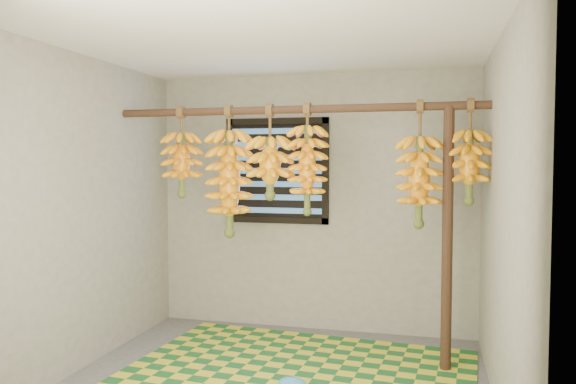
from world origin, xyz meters
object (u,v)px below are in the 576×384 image
(woven_mat, at_px, (294,377))
(plastic_bag, at_px, (292,384))
(banana_bunch_c, at_px, (270,167))
(banana_bunch_d, at_px, (307,170))
(banana_bunch_a, at_px, (182,164))
(banana_bunch_e, at_px, (419,181))
(banana_bunch_f, at_px, (469,167))
(banana_bunch_b, at_px, (229,183))
(support_post, at_px, (447,239))

(woven_mat, height_order, plastic_bag, plastic_bag)
(banana_bunch_c, bearing_deg, banana_bunch_d, 0.00)
(woven_mat, xyz_separation_m, plastic_bag, (0.05, -0.25, 0.05))
(banana_bunch_c, distance_m, banana_bunch_d, 0.31)
(banana_bunch_a, height_order, banana_bunch_e, same)
(banana_bunch_c, distance_m, banana_bunch_f, 1.54)
(woven_mat, distance_m, banana_bunch_b, 1.61)
(woven_mat, bearing_deg, plastic_bag, -78.02)
(plastic_bag, bearing_deg, woven_mat, 101.98)
(support_post, xyz_separation_m, woven_mat, (-1.08, -0.43, -0.99))
(support_post, xyz_separation_m, banana_bunch_d, (-1.08, 0.00, 0.52))
(woven_mat, xyz_separation_m, banana_bunch_a, (-1.08, 0.43, 1.56))
(banana_bunch_c, bearing_deg, banana_bunch_a, -180.00)
(banana_bunch_b, height_order, banana_bunch_d, same)
(banana_bunch_a, xyz_separation_m, banana_bunch_c, (0.78, 0.00, -0.02))
(banana_bunch_b, bearing_deg, banana_bunch_d, 0.00)
(banana_bunch_e, bearing_deg, woven_mat, -153.63)
(banana_bunch_d, height_order, banana_bunch_e, same)
(banana_bunch_b, relative_size, banana_bunch_e, 1.12)
(banana_bunch_a, bearing_deg, support_post, 0.00)
(banana_bunch_a, bearing_deg, banana_bunch_b, 0.00)
(plastic_bag, xyz_separation_m, banana_bunch_c, (-0.36, 0.68, 1.49))
(support_post, height_order, banana_bunch_f, banana_bunch_f)
(plastic_bag, xyz_separation_m, banana_bunch_e, (0.82, 0.68, 1.38))
(banana_bunch_e, bearing_deg, banana_bunch_c, 180.00)
(banana_bunch_a, relative_size, banana_bunch_e, 0.79)
(banana_bunch_a, xyz_separation_m, banana_bunch_e, (1.95, 0.00, -0.13))
(banana_bunch_f, bearing_deg, banana_bunch_b, -180.00)
(banana_bunch_e, bearing_deg, banana_bunch_f, 0.00)
(woven_mat, height_order, banana_bunch_f, banana_bunch_f)
(banana_bunch_e, bearing_deg, plastic_bag, -140.21)
(woven_mat, distance_m, banana_bunch_e, 1.73)
(banana_bunch_c, height_order, banana_bunch_e, same)
(banana_bunch_e, bearing_deg, banana_bunch_b, -180.00)
(woven_mat, bearing_deg, support_post, 21.76)
(banana_bunch_e, bearing_deg, banana_bunch_a, -180.00)
(support_post, height_order, banana_bunch_b, banana_bunch_b)
(support_post, xyz_separation_m, banana_bunch_b, (-1.74, -0.00, 0.41))
(banana_bunch_c, distance_m, banana_bunch_e, 1.18)
(plastic_bag, relative_size, banana_bunch_a, 0.28)
(banana_bunch_d, height_order, banana_bunch_f, same)
(banana_bunch_a, height_order, banana_bunch_b, same)
(support_post, bearing_deg, woven_mat, -158.24)
(woven_mat, relative_size, banana_bunch_e, 2.67)
(banana_bunch_f, bearing_deg, plastic_bag, -149.97)
(woven_mat, bearing_deg, banana_bunch_e, 26.37)
(banana_bunch_a, bearing_deg, banana_bunch_c, 0.00)
(banana_bunch_f, bearing_deg, banana_bunch_e, 180.00)
(banana_bunch_a, bearing_deg, woven_mat, -21.80)
(banana_bunch_a, distance_m, banana_bunch_b, 0.45)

